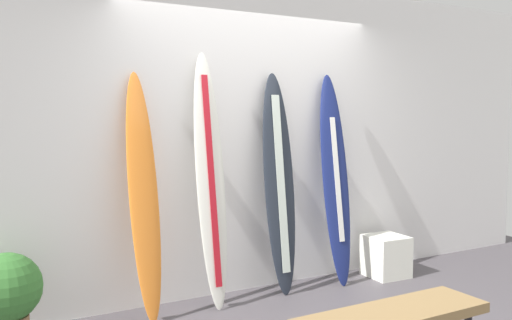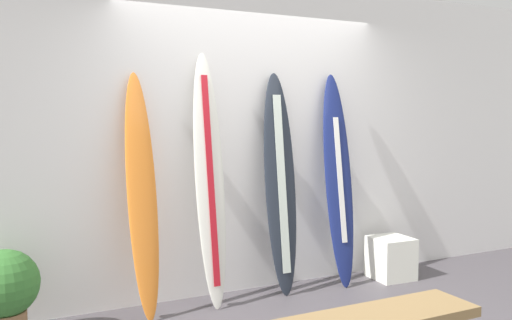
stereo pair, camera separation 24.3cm
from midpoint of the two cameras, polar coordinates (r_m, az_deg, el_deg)
The scene contains 8 objects.
wall_back at distance 4.95m, azimuth -2.39°, elevation 2.54°, with size 7.20×0.20×2.80m, color white.
surfboard_sunset at distance 4.30m, azimuth -13.39°, elevation -3.93°, with size 0.25×0.41×1.94m.
surfboard_ivory at distance 4.48m, azimuth -6.38°, elevation -2.34°, with size 0.25×0.37×2.12m.
surfboard_charcoal at distance 4.80m, azimuth 1.01°, elevation -2.48°, with size 0.31×0.34×1.97m.
surfboard_navy at distance 5.11m, azimuth 7.05°, elevation -2.18°, with size 0.30×0.39×1.98m.
display_block_left at distance 5.53m, azimuth 12.34°, elevation -9.90°, with size 0.38×0.38×0.40m.
potted_plant at distance 4.13m, azimuth -26.45°, elevation -12.64°, with size 0.47×0.47×0.67m.
bench at distance 3.27m, azimuth 12.11°, elevation -16.26°, with size 1.20×0.36×0.48m.
Camera 1 is at (-2.33, -3.07, 1.59)m, focal length 37.84 mm.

